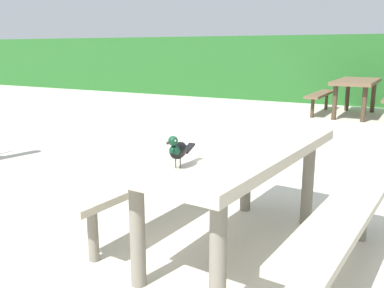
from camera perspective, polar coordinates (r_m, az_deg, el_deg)
name	(u,v)px	position (r m, az deg, el deg)	size (l,w,h in m)	color
ground_plane	(218,262)	(2.85, 3.54, -15.70)	(60.00, 60.00, 0.00)	beige
hedge_wall	(374,69)	(11.64, 23.59, 9.29)	(28.00, 1.84, 1.68)	#235B23
picnic_table_foreground	(236,173)	(2.80, 6.05, -3.89)	(1.82, 1.86, 0.74)	#B2A893
bird_grackle	(178,149)	(2.20, -1.98, -0.75)	(0.08, 0.29, 0.18)	black
picnic_table_mid_left	(356,89)	(9.22, 21.43, 7.01)	(1.71, 1.81, 0.74)	brown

